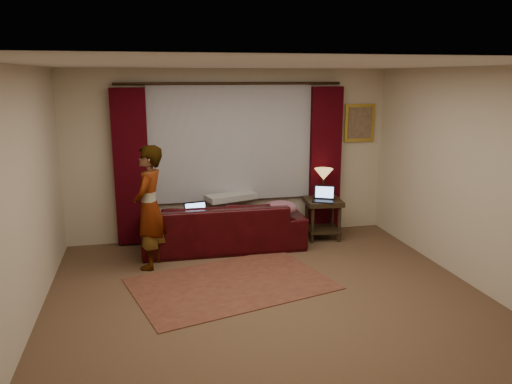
# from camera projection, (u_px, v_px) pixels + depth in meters

# --- Properties ---
(floor) EXTENTS (5.00, 5.00, 0.01)m
(floor) POSITION_uv_depth(u_px,v_px,m) (271.00, 303.00, 5.62)
(floor) COLOR brown
(floor) RESTS_ON ground
(ceiling) EXTENTS (5.00, 5.00, 0.02)m
(ceiling) POSITION_uv_depth(u_px,v_px,m) (273.00, 64.00, 5.03)
(ceiling) COLOR silver
(ceiling) RESTS_ON ground
(wall_back) EXTENTS (5.00, 0.02, 2.60)m
(wall_back) POSITION_uv_depth(u_px,v_px,m) (231.00, 155.00, 7.69)
(wall_back) COLOR beige
(wall_back) RESTS_ON ground
(wall_front) EXTENTS (5.00, 0.02, 2.60)m
(wall_front) POSITION_uv_depth(u_px,v_px,m) (379.00, 282.00, 2.95)
(wall_front) COLOR beige
(wall_front) RESTS_ON ground
(wall_left) EXTENTS (0.02, 5.00, 2.60)m
(wall_left) POSITION_uv_depth(u_px,v_px,m) (20.00, 203.00, 4.78)
(wall_left) COLOR beige
(wall_left) RESTS_ON ground
(wall_right) EXTENTS (0.02, 5.00, 2.60)m
(wall_right) POSITION_uv_depth(u_px,v_px,m) (477.00, 179.00, 5.87)
(wall_right) COLOR beige
(wall_right) RESTS_ON ground
(sheer_curtain) EXTENTS (2.50, 0.05, 1.80)m
(sheer_curtain) POSITION_uv_depth(u_px,v_px,m) (231.00, 142.00, 7.59)
(sheer_curtain) COLOR #999AA1
(sheer_curtain) RESTS_ON wall_back
(drape_left) EXTENTS (0.50, 0.14, 2.30)m
(drape_left) POSITION_uv_depth(u_px,v_px,m) (131.00, 168.00, 7.29)
(drape_left) COLOR #330208
(drape_left) RESTS_ON floor
(drape_right) EXTENTS (0.50, 0.14, 2.30)m
(drape_right) POSITION_uv_depth(u_px,v_px,m) (325.00, 160.00, 7.94)
(drape_right) COLOR #330208
(drape_right) RESTS_ON floor
(curtain_rod) EXTENTS (0.04, 0.04, 3.40)m
(curtain_rod) POSITION_uv_depth(u_px,v_px,m) (231.00, 83.00, 7.34)
(curtain_rod) COLOR black
(curtain_rod) RESTS_ON wall_back
(picture_frame) EXTENTS (0.50, 0.04, 0.60)m
(picture_frame) POSITION_uv_depth(u_px,v_px,m) (359.00, 123.00, 8.02)
(picture_frame) COLOR gold
(picture_frame) RESTS_ON wall_back
(sofa) EXTENTS (2.38, 1.06, 0.95)m
(sofa) POSITION_uv_depth(u_px,v_px,m) (223.00, 216.00, 7.32)
(sofa) COLOR black
(sofa) RESTS_ON floor
(throw_blanket) EXTENTS (0.83, 0.52, 0.09)m
(throw_blanket) POSITION_uv_depth(u_px,v_px,m) (231.00, 180.00, 7.52)
(throw_blanket) COLOR #A09E9A
(throw_blanket) RESTS_ON sofa
(clothing_pile) EXTENTS (0.52, 0.40, 0.22)m
(clothing_pile) POSITION_uv_depth(u_px,v_px,m) (280.00, 209.00, 7.31)
(clothing_pile) COLOR #814B5E
(clothing_pile) RESTS_ON sofa
(laptop_sofa) EXTENTS (0.39, 0.42, 0.24)m
(laptop_sofa) POSITION_uv_depth(u_px,v_px,m) (198.00, 212.00, 7.08)
(laptop_sofa) COLOR black
(laptop_sofa) RESTS_ON sofa
(area_rug) EXTENTS (2.63, 2.09, 0.01)m
(area_rug) POSITION_uv_depth(u_px,v_px,m) (231.00, 284.00, 6.11)
(area_rug) COLOR brown
(area_rug) RESTS_ON floor
(end_table) EXTENTS (0.60, 0.60, 0.63)m
(end_table) POSITION_uv_depth(u_px,v_px,m) (323.00, 219.00, 7.78)
(end_table) COLOR black
(end_table) RESTS_ON floor
(tiffany_lamp) EXTENTS (0.38, 0.38, 0.46)m
(tiffany_lamp) POSITION_uv_depth(u_px,v_px,m) (323.00, 183.00, 7.75)
(tiffany_lamp) COLOR olive
(tiffany_lamp) RESTS_ON end_table
(laptop_table) EXTENTS (0.43, 0.44, 0.23)m
(laptop_table) POSITION_uv_depth(u_px,v_px,m) (323.00, 194.00, 7.55)
(laptop_table) COLOR black
(laptop_table) RESTS_ON end_table
(person) EXTENTS (0.61, 0.61, 1.63)m
(person) POSITION_uv_depth(u_px,v_px,m) (149.00, 207.00, 6.50)
(person) COLOR #A09E9A
(person) RESTS_ON floor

